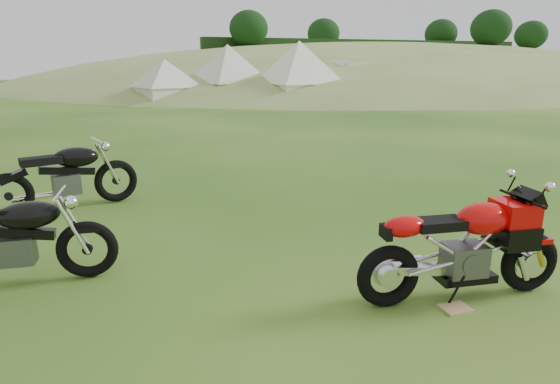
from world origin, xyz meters
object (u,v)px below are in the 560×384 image
object	(u,v)px
vintage_moto_a	(12,238)
tent_left	(166,80)
tent_mid	(228,74)
tent_right	(299,74)
caravan	(364,80)
plywood_board	(455,308)
sport_motorcycle	(464,240)
vintage_moto_b	(64,175)

from	to	relation	value
vintage_moto_a	tent_left	size ratio (longest dim) A/B	0.69
tent_left	tent_mid	xyz separation A→B (m)	(3.56, 0.41, 0.24)
tent_right	caravan	xyz separation A→B (m)	(5.04, 1.90, -0.40)
vintage_moto_a	caravan	distance (m)	26.32
vintage_moto_a	caravan	size ratio (longest dim) A/B	0.42
plywood_board	tent_left	distance (m)	23.35
sport_motorcycle	plywood_board	xyz separation A→B (m)	(-0.18, -0.18, -0.59)
tent_mid	tent_right	size ratio (longest dim) A/B	0.98
sport_motorcycle	tent_mid	size ratio (longest dim) A/B	0.60
tent_right	caravan	distance (m)	5.40
caravan	tent_right	bearing A→B (deg)	-164.72
tent_right	tent_mid	bearing A→B (deg)	132.50
sport_motorcycle	plywood_board	world-z (taller)	sport_motorcycle
vintage_moto_b	tent_left	bearing A→B (deg)	63.02
vintage_moto_a	tent_right	xyz separation A→B (m)	(10.76, 19.14, 0.98)
vintage_moto_b	tent_mid	world-z (taller)	tent_mid
vintage_moto_b	caravan	world-z (taller)	caravan
tent_left	tent_right	size ratio (longest dim) A/B	0.81
tent_mid	caravan	world-z (taller)	tent_mid
sport_motorcycle	vintage_moto_b	bearing A→B (deg)	139.18
plywood_board	vintage_moto_a	size ratio (longest dim) A/B	0.13
plywood_board	tent_right	distance (m)	22.21
sport_motorcycle	tent_left	size ratio (longest dim) A/B	0.72
sport_motorcycle	vintage_moto_a	world-z (taller)	sport_motorcycle
vintage_moto_b	tent_left	world-z (taller)	tent_left
plywood_board	tent_left	world-z (taller)	tent_left
tent_right	caravan	world-z (taller)	tent_right
sport_motorcycle	caravan	bearing A→B (deg)	70.40
vintage_moto_a	tent_left	distance (m)	21.75
tent_mid	tent_right	world-z (taller)	tent_right
sport_motorcycle	vintage_moto_b	size ratio (longest dim) A/B	0.94
vintage_moto_b	tent_right	world-z (taller)	tent_right
sport_motorcycle	vintage_moto_a	xyz separation A→B (m)	(-4.09, 1.76, -0.09)
sport_motorcycle	tent_mid	world-z (taller)	tent_mid
tent_mid	caravan	bearing A→B (deg)	-24.67
vintage_moto_b	tent_right	size ratio (longest dim) A/B	0.62
vintage_moto_a	tent_mid	xyz separation A→B (m)	(7.47, 21.79, 0.94)
vintage_moto_a	tent_left	xyz separation A→B (m)	(3.91, 21.38, 0.70)
vintage_moto_b	tent_left	size ratio (longest dim) A/B	0.76
tent_left	tent_right	distance (m)	7.21
vintage_moto_a	caravan	bearing A→B (deg)	59.33
sport_motorcycle	tent_left	xyz separation A→B (m)	(-0.17, 23.14, 0.61)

